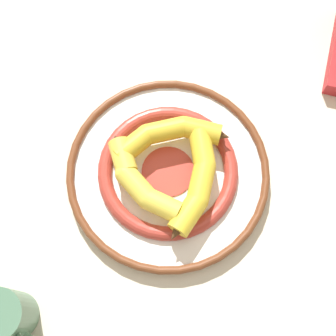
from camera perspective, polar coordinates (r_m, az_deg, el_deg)
The scene contains 6 objects.
ground_plane at distance 0.81m, azimuth 1.31°, elevation -3.05°, with size 2.80×2.80×0.00m, color beige.
decorative_bowl at distance 0.81m, azimuth 0.00°, elevation -0.47°, with size 0.35×0.35×0.03m.
banana_a at distance 0.76m, azimuth -3.63°, elevation -1.67°, with size 0.10×0.18×0.04m.
banana_b at distance 0.76m, azimuth 3.54°, elevation -1.99°, with size 0.20×0.08×0.04m.
banana_c at distance 0.79m, azimuth 0.12°, elevation 4.06°, with size 0.14×0.17×0.04m.
coffee_mug at distance 0.77m, azimuth -19.03°, elevation -16.80°, with size 0.08×0.13×0.10m.
Camera 1 is at (-0.20, -0.08, 0.78)m, focal length 50.00 mm.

